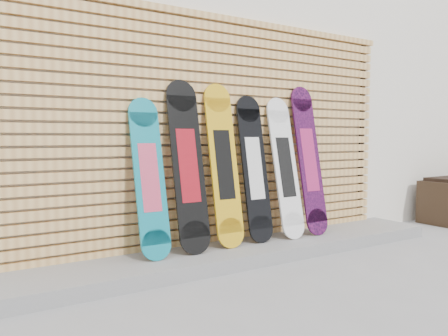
{
  "coord_description": "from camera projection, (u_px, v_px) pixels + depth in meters",
  "views": [
    {
      "loc": [
        -2.36,
        -2.65,
        1.13
      ],
      "look_at": [
        -0.25,
        0.75,
        0.85
      ],
      "focal_mm": 35.0,
      "sensor_mm": 36.0,
      "label": 1
    }
  ],
  "objects": [
    {
      "name": "snowboard_2",
      "position": [
        224.0,
        165.0,
        4.05
      ],
      "size": [
        0.28,
        0.32,
        1.52
      ],
      "color": "gold",
      "rests_on": "concrete_step"
    },
    {
      "name": "building",
      "position": [
        171.0,
        94.0,
        6.68
      ],
      "size": [
        12.0,
        5.0,
        3.6
      ],
      "primitive_type": "cube",
      "color": "silver",
      "rests_on": "ground"
    },
    {
      "name": "ground",
      "position": [
        298.0,
        276.0,
        3.57
      ],
      "size": [
        80.0,
        80.0,
        0.0
      ],
      "primitive_type": "plane",
      "color": "gray",
      "rests_on": "ground"
    },
    {
      "name": "snowboard_0",
      "position": [
        149.0,
        177.0,
        3.66
      ],
      "size": [
        0.26,
        0.34,
        1.36
      ],
      "color": "#0E7688",
      "rests_on": "concrete_step"
    },
    {
      "name": "snowboard_3",
      "position": [
        254.0,
        168.0,
        4.25
      ],
      "size": [
        0.27,
        0.3,
        1.43
      ],
      "color": "black",
      "rests_on": "concrete_step"
    },
    {
      "name": "snowboard_5",
      "position": [
        309.0,
        160.0,
        4.59
      ],
      "size": [
        0.28,
        0.34,
        1.56
      ],
      "color": "black",
      "rests_on": "concrete_step"
    },
    {
      "name": "concrete_step",
      "position": [
        237.0,
        253.0,
        4.06
      ],
      "size": [
        4.6,
        0.7,
        0.12
      ],
      "primitive_type": "cube",
      "color": "slate",
      "rests_on": "ground"
    },
    {
      "name": "snowboard_4",
      "position": [
        285.0,
        167.0,
        4.43
      ],
      "size": [
        0.27,
        0.35,
        1.43
      ],
      "color": "silver",
      "rests_on": "concrete_step"
    },
    {
      "name": "snowboard_1",
      "position": [
        188.0,
        165.0,
        3.85
      ],
      "size": [
        0.3,
        0.34,
        1.53
      ],
      "color": "black",
      "rests_on": "concrete_step"
    },
    {
      "name": "slat_wall",
      "position": [
        221.0,
        130.0,
        4.23
      ],
      "size": [
        4.26,
        0.08,
        2.29
      ],
      "color": "tan",
      "rests_on": "ground"
    }
  ]
}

